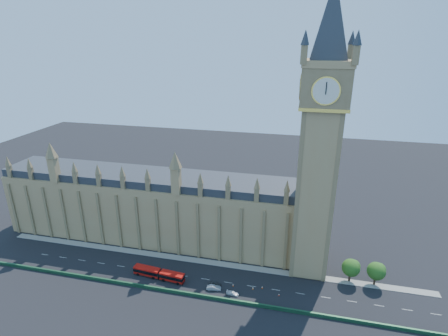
% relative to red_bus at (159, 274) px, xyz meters
% --- Properties ---
extents(ground, '(400.00, 400.00, 0.00)m').
position_rel_red_bus_xyz_m(ground, '(11.83, 2.97, -1.66)').
color(ground, black).
rests_on(ground, ground).
extents(palace_westminster, '(120.00, 20.00, 28.00)m').
position_rel_red_bus_xyz_m(palace_westminster, '(-13.17, 24.97, 12.20)').
color(palace_westminster, '#AB8452').
rests_on(palace_westminster, ground).
extents(elizabeth_tower, '(20.59, 20.59, 105.00)m').
position_rel_red_bus_xyz_m(elizabeth_tower, '(49.83, 16.97, 52.89)').
color(elizabeth_tower, '#AB8452').
rests_on(elizabeth_tower, ground).
extents(bridge_parapet, '(160.00, 0.60, 1.20)m').
position_rel_red_bus_xyz_m(bridge_parapet, '(11.83, -6.03, -1.06)').
color(bridge_parapet, '#1E4C2D').
rests_on(bridge_parapet, ground).
extents(kerb_north, '(160.00, 3.00, 0.16)m').
position_rel_red_bus_xyz_m(kerb_north, '(11.83, 12.47, -1.58)').
color(kerb_north, gray).
rests_on(kerb_north, ground).
extents(tree_east_near, '(6.00, 6.00, 8.50)m').
position_rel_red_bus_xyz_m(tree_east_near, '(64.05, 13.06, 3.98)').
color(tree_east_near, '#382619').
rests_on(tree_east_near, ground).
extents(tree_east_far, '(6.00, 6.00, 8.50)m').
position_rel_red_bus_xyz_m(tree_east_far, '(72.05, 13.06, 3.98)').
color(tree_east_far, '#382619').
rests_on(tree_east_far, ground).
extents(red_bus, '(18.76, 4.48, 3.16)m').
position_rel_red_bus_xyz_m(red_bus, '(0.00, 0.00, 0.00)').
color(red_bus, red).
rests_on(red_bus, ground).
extents(car_grey, '(3.92, 1.75, 1.31)m').
position_rel_red_bus_xyz_m(car_grey, '(19.92, 0.51, -1.01)').
color(car_grey, '#3A3D41').
rests_on(car_grey, ground).
extents(car_silver, '(4.86, 2.20, 1.55)m').
position_rel_red_bus_xyz_m(car_silver, '(19.98, -1.56, -0.89)').
color(car_silver, '#999CA0').
rests_on(car_silver, ground).
extents(car_white, '(4.13, 1.94, 1.17)m').
position_rel_red_bus_xyz_m(car_white, '(26.46, -2.53, -1.08)').
color(car_white, white).
rests_on(car_white, ground).
extents(cone_a, '(0.61, 0.61, 0.75)m').
position_rel_red_bus_xyz_m(cone_a, '(25.83, 1.57, -1.29)').
color(cone_a, black).
rests_on(cone_a, ground).
extents(cone_b, '(0.64, 0.64, 0.79)m').
position_rel_red_bus_xyz_m(cone_b, '(32.51, 1.53, -1.28)').
color(cone_b, black).
rests_on(cone_b, ground).
extents(cone_c, '(0.62, 0.62, 0.80)m').
position_rel_red_bus_xyz_m(cone_c, '(35.46, 2.65, -1.27)').
color(cone_c, black).
rests_on(cone_c, ground).
extents(cone_d, '(0.50, 0.50, 0.73)m').
position_rel_red_bus_xyz_m(cone_d, '(41.15, 0.39, -1.31)').
color(cone_d, black).
rests_on(cone_d, ground).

